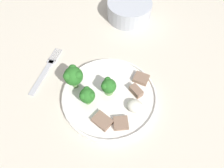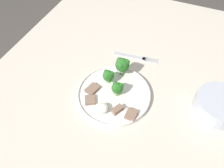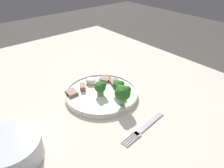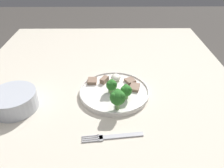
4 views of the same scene
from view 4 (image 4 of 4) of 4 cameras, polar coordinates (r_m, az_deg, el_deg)
The scene contains 12 objects.
table at distance 0.85m, azimuth -2.41°, elevation -7.35°, with size 1.37×1.07×0.74m.
dinner_plate at distance 0.80m, azimuth 0.58°, elevation -2.03°, with size 0.25×0.25×0.02m.
fork at distance 0.65m, azimuth 0.31°, elevation -13.57°, with size 0.04×0.18×0.00m.
cream_bowl at distance 0.79m, azimuth -24.19°, elevation -4.06°, with size 0.15×0.15×0.06m.
broccoli_floret_near_rim_left at distance 0.74m, azimuth 3.70°, elevation -1.73°, with size 0.04×0.04×0.05m.
broccoli_floret_center_left at distance 0.77m, azimuth -0.11°, elevation -0.40°, with size 0.04×0.04×0.05m.
broccoli_floret_back_left at distance 0.69m, azimuth 1.47°, elevation -3.49°, with size 0.05×0.05×0.07m.
meat_slice_front_slice at distance 0.81m, azimuth 5.91°, elevation -0.85°, with size 0.05×0.05×0.01m.
meat_slice_middle_slice at distance 0.84m, azimuth -2.02°, elevation 1.12°, with size 0.04×0.04×0.02m.
meat_slice_rear_slice at distance 0.84m, azimuth -5.19°, elevation 0.83°, with size 0.04×0.03×0.01m.
meat_slice_edge_slice at distance 0.85m, azimuth 4.75°, elevation 0.86°, with size 0.05×0.05×0.01m.
sauce_dollop at distance 0.85m, azimuth 1.01°, elevation 1.77°, with size 0.04×0.04×0.02m.
Camera 4 is at (-0.64, -0.03, 1.22)m, focal length 35.00 mm.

